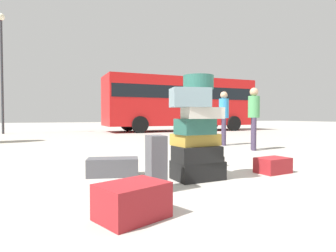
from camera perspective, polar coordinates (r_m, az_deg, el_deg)
The scene contains 13 objects.
ground_plane at distance 3.94m, azimuth 11.81°, elevation -11.21°, with size 80.00×80.00×0.00m, color #ADA89E.
suitcase_tower at distance 4.00m, azimuth 5.68°, elevation -1.75°, with size 0.83×0.69×1.46m.
suitcase_maroon_foreground_far at distance 4.84m, azimuth 20.20°, elevation -7.37°, with size 0.51×0.35×0.24m, color maroon.
suitcase_black_white_trunk at distance 5.18m, azimuth 6.94°, elevation -7.03°, with size 0.71×0.32×0.17m, color black.
suitcase_slate_behind_tower at distance 5.61m, azimuth 3.23°, elevation -3.39°, with size 0.20×0.35×0.74m, color gray.
suitcase_charcoal_upright_blue at distance 3.44m, azimuth -2.41°, elevation -7.44°, with size 0.19×0.29×0.67m, color #4C4C51.
suitcase_charcoal_foreground_near at distance 4.39m, azimuth -10.95°, elevation -8.05°, with size 0.75×0.34×0.27m, color #4C4C51.
suitcase_maroon_left_side at distance 2.60m, azimuth -7.18°, elevation -14.60°, with size 0.58×0.43×0.31m, color maroon.
person_bearded_onlooker at distance 8.92m, azimuth 11.08°, elevation 2.53°, with size 0.30×0.32×1.65m.
person_tourist_with_camera at distance 8.35m, azimuth 4.61°, elevation 2.56°, with size 0.30×0.31×1.64m.
person_passerby_in_red at distance 7.83m, azimuth 16.76°, elevation 2.55°, with size 0.30×0.30×1.64m.
parked_bus at distance 17.42m, azimuth 2.57°, elevation 5.06°, with size 9.17×2.78×3.15m.
lamp_post at distance 16.95m, azimuth -30.30°, elevation 12.09°, with size 0.36×0.36×6.04m.
Camera 1 is at (-2.19, -3.15, 0.90)m, focal length 30.51 mm.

